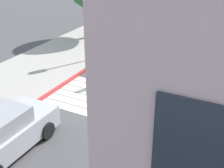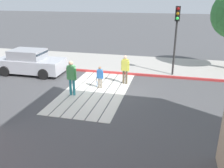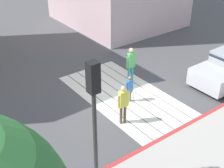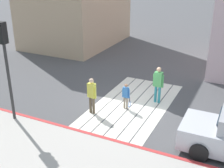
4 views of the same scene
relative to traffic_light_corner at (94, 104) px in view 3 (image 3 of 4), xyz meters
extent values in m
plane|color=#4C4C4F|center=(3.58, -3.97, -3.04)|extent=(120.00, 120.00, 0.00)
cube|color=silver|center=(3.58, -5.34, -3.03)|extent=(6.40, 0.50, 0.01)
cube|color=silver|center=(3.58, -4.79, -3.03)|extent=(6.40, 0.50, 0.01)
cube|color=silver|center=(3.58, -4.24, -3.03)|extent=(6.40, 0.50, 0.01)
cube|color=silver|center=(3.58, -3.69, -3.03)|extent=(6.40, 0.50, 0.01)
cube|color=silver|center=(3.58, -3.14, -3.03)|extent=(6.40, 0.50, 0.01)
cube|color=silver|center=(3.58, -2.59, -3.03)|extent=(6.40, 0.50, 0.01)
cube|color=#BC3333|center=(0.33, -3.97, -2.97)|extent=(0.16, 40.00, 0.13)
cube|color=#1E2833|center=(1.57, -8.16, -1.83)|extent=(1.48, 0.34, 0.49)
cylinder|color=black|center=(2.45, -7.59, -2.71)|extent=(0.23, 0.66, 0.66)
cylinder|color=#2D2D2D|center=(-0.02, 0.00, -1.34)|extent=(0.12, 0.12, 3.40)
cube|color=black|center=(-0.02, 0.00, 0.78)|extent=(0.28, 0.28, 0.84)
sphere|color=maroon|center=(0.14, 0.00, 1.06)|extent=(0.18, 0.18, 0.18)
sphere|color=#956310|center=(0.14, 0.00, 0.79)|extent=(0.18, 0.18, 0.18)
sphere|color=#35FF59|center=(0.14, 0.00, 0.52)|extent=(0.18, 0.18, 0.18)
cylinder|color=brown|center=(2.05, -2.56, -2.64)|extent=(0.12, 0.12, 0.79)
cylinder|color=brown|center=(2.03, -2.73, -2.64)|extent=(0.12, 0.12, 0.79)
cube|color=#D8D84C|center=(2.04, -2.65, -1.92)|extent=(0.26, 0.37, 0.66)
sphere|color=beige|center=(2.04, -2.65, -1.47)|extent=(0.20, 0.20, 0.20)
cylinder|color=#D8D84C|center=(2.07, -2.45, -1.98)|extent=(0.09, 0.09, 0.56)
cylinder|color=#D8D84C|center=(2.01, -2.85, -1.98)|extent=(0.09, 0.09, 0.56)
cylinder|color=teal|center=(4.35, -4.84, -2.61)|extent=(0.13, 0.13, 0.85)
cylinder|color=teal|center=(4.34, -5.03, -2.61)|extent=(0.13, 0.13, 0.85)
cube|color=#4CA559|center=(4.35, -4.93, -1.83)|extent=(0.24, 0.38, 0.71)
sphere|color=tan|center=(4.35, -4.93, -1.34)|extent=(0.22, 0.22, 0.22)
cylinder|color=#4CA559|center=(4.35, -4.72, -1.90)|extent=(0.09, 0.09, 0.60)
cylinder|color=#4CA559|center=(4.34, -5.15, -1.90)|extent=(0.09, 0.09, 0.60)
cylinder|color=gray|center=(3.09, -3.76, -2.74)|extent=(0.09, 0.09, 0.59)
cylinder|color=gray|center=(3.08, -3.89, -2.74)|extent=(0.09, 0.09, 0.59)
cube|color=#3372BF|center=(3.09, -3.83, -2.21)|extent=(0.17, 0.26, 0.49)
sphere|color=#9E7051|center=(3.09, -3.83, -1.87)|extent=(0.15, 0.15, 0.15)
cylinder|color=#3372BF|center=(3.09, -3.67, -2.26)|extent=(0.06, 0.06, 0.41)
cylinder|color=#3372BF|center=(3.08, -3.99, -2.26)|extent=(0.06, 0.06, 0.41)
cylinder|color=black|center=(3.11, -4.01, -2.54)|extent=(0.03, 0.03, 0.28)
torus|color=blue|center=(3.11, -4.01, -2.79)|extent=(0.28, 0.03, 0.28)
camera|label=1|loc=(9.36, -15.50, 4.14)|focal=52.62mm
camera|label=2|loc=(15.10, -0.21, 1.81)|focal=39.08mm
camera|label=3|loc=(-5.67, 3.63, 4.47)|focal=50.02mm
camera|label=4|loc=(-8.15, -8.60, 3.36)|focal=47.40mm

